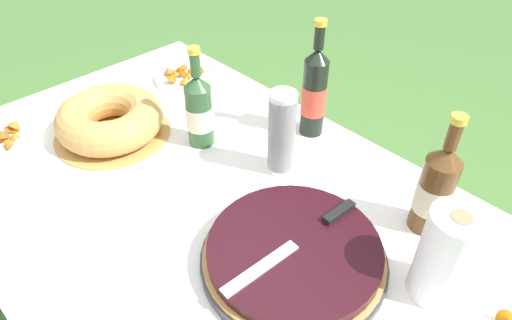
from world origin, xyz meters
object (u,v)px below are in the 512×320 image
at_px(serving_knife, 304,237).
at_px(bundt_cake, 110,120).
at_px(snack_plate_left, 185,76).
at_px(juice_bottle_red, 314,92).
at_px(cider_bottle_amber, 435,189).
at_px(berry_tart, 294,254).
at_px(cup_stack, 282,133).
at_px(cider_bottle_green, 199,110).
at_px(snack_plate_near, 7,138).
at_px(paper_towel_roll, 446,256).

bearing_deg(serving_knife, bundt_cake, -81.11).
distance_m(serving_knife, snack_plate_left, 0.88).
xyz_separation_m(juice_bottle_red, snack_plate_left, (-0.52, -0.08, -0.12)).
bearing_deg(juice_bottle_red, bundt_cake, -132.01).
bearing_deg(juice_bottle_red, cider_bottle_amber, -12.19).
bearing_deg(bundt_cake, snack_plate_left, 108.86).
distance_m(berry_tart, cup_stack, 0.33).
bearing_deg(juice_bottle_red, serving_knife, -51.06).
bearing_deg(cider_bottle_green, berry_tart, -15.02).
relative_size(berry_tart, snack_plate_left, 1.82).
bearing_deg(snack_plate_near, berry_tart, 17.88).
relative_size(serving_knife, cider_bottle_amber, 1.20).
bearing_deg(paper_towel_roll, snack_plate_left, 171.50).
bearing_deg(cider_bottle_green, serving_knife, -11.74).
xyz_separation_m(serving_knife, cider_bottle_amber, (0.14, 0.28, 0.05)).
bearing_deg(snack_plate_left, cup_stack, -10.76).
xyz_separation_m(cider_bottle_amber, paper_towel_roll, (0.11, -0.15, -0.01)).
bearing_deg(paper_towel_roll, bundt_cake, -168.10).
relative_size(berry_tart, paper_towel_roll, 1.87).
relative_size(berry_tart, serving_knife, 1.09).
relative_size(cider_bottle_amber, paper_towel_roll, 1.43).
relative_size(serving_knife, bundt_cake, 1.10).
bearing_deg(cider_bottle_amber, juice_bottle_red, 167.81).
height_order(cider_bottle_green, paper_towel_roll, cider_bottle_green).
xyz_separation_m(berry_tart, snack_plate_left, (-0.82, 0.32, -0.02)).
height_order(bundt_cake, snack_plate_left, bundt_cake).
height_order(bundt_cake, paper_towel_roll, paper_towel_roll).
height_order(cider_bottle_amber, snack_plate_near, cider_bottle_amber).
bearing_deg(bundt_cake, berry_tart, 3.33).
bearing_deg(snack_plate_left, serving_knife, -19.37).
bearing_deg(berry_tart, cup_stack, 139.18).
xyz_separation_m(bundt_cake, cup_stack, (0.46, 0.25, 0.07)).
height_order(bundt_cake, juice_bottle_red, juice_bottle_red).
xyz_separation_m(berry_tart, cider_bottle_green, (-0.49, 0.13, 0.08)).
distance_m(cider_bottle_green, snack_plate_left, 0.40).
xyz_separation_m(cider_bottle_green, snack_plate_left, (-0.34, 0.19, -0.10)).
relative_size(cup_stack, cider_bottle_amber, 0.77).
bearing_deg(cup_stack, juice_bottle_red, 106.89).
distance_m(snack_plate_left, paper_towel_roll, 1.09).
bearing_deg(cider_bottle_amber, serving_knife, -116.27).
relative_size(juice_bottle_red, paper_towel_roll, 1.61).
xyz_separation_m(bundt_cake, cider_bottle_amber, (0.84, 0.35, 0.06)).
distance_m(bundt_cake, juice_bottle_red, 0.60).
height_order(serving_knife, bundt_cake, bundt_cake).
xyz_separation_m(cider_bottle_green, paper_towel_roll, (0.74, 0.03, -0.00)).
bearing_deg(berry_tart, bundt_cake, -176.67).
bearing_deg(snack_plate_near, cup_stack, 37.59).
relative_size(cider_bottle_green, paper_towel_roll, 1.37).
height_order(snack_plate_near, paper_towel_roll, paper_towel_roll).
xyz_separation_m(berry_tart, cup_stack, (-0.24, 0.21, 0.09)).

